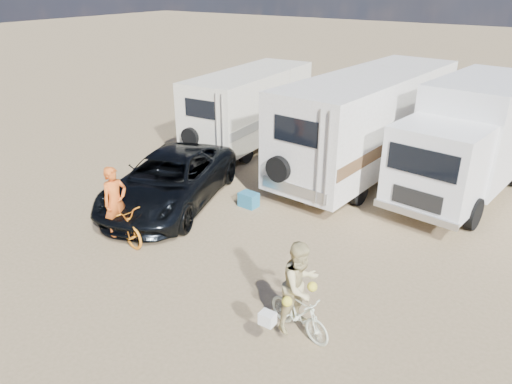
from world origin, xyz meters
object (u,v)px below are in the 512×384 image
Objects in this scene: dark_suv at (169,180)px; crate at (313,198)px; rider_woman at (300,294)px; rv_left at (249,109)px; bike_man at (118,223)px; cooler at (249,200)px; rv_main at (368,124)px; rider_man at (116,208)px; box_truck at (468,142)px; bike_woman at (299,314)px.

crate is (3.64, 2.49, -0.61)m from dark_suv.
rider_woman is 6.05m from crate.
rv_left is 8.81m from bike_man.
bike_man reaches higher than cooler.
rv_left is 1.15× the size of dark_suv.
cooler is (3.40, -4.96, -1.28)m from rv_left.
bike_man is (0.43, -2.42, -0.26)m from dark_suv.
crate is (3.21, 4.92, -0.34)m from bike_man.
bike_man is 3.63× the size of cooler.
rv_main is 4.82× the size of rider_woman.
rv_left is (-5.16, 0.17, -0.23)m from rv_main.
rider_man reaches higher than bike_man.
dark_suv is at bearing -134.53° from box_truck.
box_truck reaches higher than crate.
box_truck reaches higher than bike_man.
rv_main is 3.38m from box_truck.
dark_suv is at bearing -146.71° from cooler.
box_truck is 14.58× the size of crate.
rider_man reaches higher than bike_woman.
box_truck is 3.68× the size of rider_woman.
box_truck is at bearing 20.42° from dark_suv.
box_truck reaches higher than rv_main.
rv_left is 11.83m from bike_woman.
dark_suv reaches higher than cooler.
rider_man reaches higher than dark_suv.
rv_left reaches higher than cooler.
rv_main is 9.16m from bike_man.
dark_suv is at bearing 78.53° from rider_woman.
bike_man is at bearing -97.73° from dark_suv.
rider_man is at bearing 98.85° from bike_woman.
rv_main is at bearing -5.43° from rv_left.
rider_woman reaches higher than bike_woman.
rv_left reaches higher than bike_man.
dark_suv is at bearing 17.44° from bike_man.
rider_man is 5.92m from crate.
bike_man is at bearing 98.85° from bike_woman.
rv_left is at bearing 84.21° from dark_suv.
cooler is (-1.76, -4.79, -1.51)m from rv_main.
dark_suv is 2.48m from cooler.
rider_woman is (7.48, -9.10, -0.58)m from rv_left.
box_truck is (3.37, -0.31, 0.07)m from rv_main.
rv_main is 9.32m from bike_woman.
rv_left is at bearing -175.93° from box_truck.
rider_woman reaches higher than dark_suv.
crate is (-2.54, 5.44, -0.27)m from bike_woman.
crate is (-2.54, 5.44, -0.74)m from rider_woman.
bike_woman is at bearing -41.99° from cooler.
rv_main is 4.42× the size of bike_man.
bike_man is at bearing 0.00° from rider_man.
bike_man is at bearing -82.13° from rv_left.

